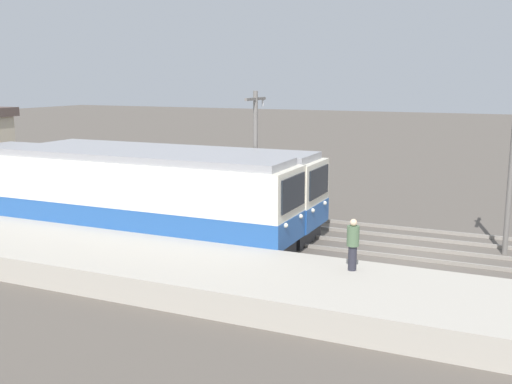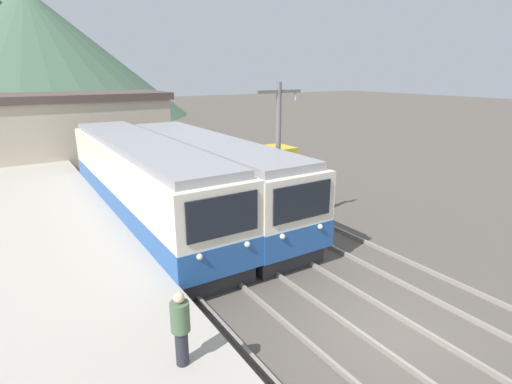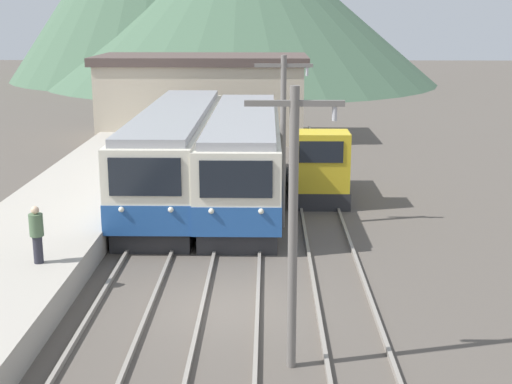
# 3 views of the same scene
# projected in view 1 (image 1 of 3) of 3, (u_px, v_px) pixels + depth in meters

# --- Properties ---
(ground_plane) EXTENTS (200.00, 200.00, 0.00)m
(ground_plane) POSITION_uv_depth(u_px,v_px,m) (413.00, 256.00, 22.65)
(ground_plane) COLOR #564F47
(platform_left) EXTENTS (4.50, 54.00, 0.84)m
(platform_left) POSITION_uv_depth(u_px,v_px,m) (376.00, 301.00, 16.97)
(platform_left) COLOR #ADA599
(platform_left) RESTS_ON ground
(track_left) EXTENTS (1.54, 60.00, 0.14)m
(track_left) POSITION_uv_depth(u_px,v_px,m) (400.00, 275.00, 20.31)
(track_left) COLOR gray
(track_left) RESTS_ON ground
(track_center) EXTENTS (1.54, 60.00, 0.14)m
(track_center) POSITION_uv_depth(u_px,v_px,m) (414.00, 253.00, 22.82)
(track_center) COLOR gray
(track_center) RESTS_ON ground
(track_right) EXTENTS (1.54, 60.00, 0.14)m
(track_right) POSITION_uv_depth(u_px,v_px,m) (426.00, 235.00, 25.51)
(track_right) COLOR gray
(track_right) RESTS_ON ground
(commuter_train_left) EXTENTS (2.84, 15.15, 3.71)m
(commuter_train_left) POSITION_uv_depth(u_px,v_px,m) (122.00, 200.00, 24.57)
(commuter_train_left) COLOR #28282B
(commuter_train_left) RESTS_ON ground
(commuter_train_center) EXTENTS (2.84, 13.89, 3.63)m
(commuter_train_center) POSITION_uv_depth(u_px,v_px,m) (172.00, 190.00, 26.82)
(commuter_train_center) COLOR #28282B
(commuter_train_center) RESTS_ON ground
(shunting_locomotive) EXTENTS (2.40, 4.93, 3.00)m
(shunting_locomotive) POSITION_uv_depth(u_px,v_px,m) (191.00, 189.00, 29.91)
(shunting_locomotive) COLOR #28282B
(shunting_locomotive) RESTS_ON ground
(catenary_mast_near) EXTENTS (2.00, 0.20, 6.10)m
(catenary_mast_near) POSITION_uv_depth(u_px,v_px,m) (511.00, 168.00, 22.29)
(catenary_mast_near) COLOR slate
(catenary_mast_near) RESTS_ON ground
(catenary_mast_mid) EXTENTS (2.00, 0.20, 6.10)m
(catenary_mast_mid) POSITION_uv_depth(u_px,v_px,m) (256.00, 153.00, 26.48)
(catenary_mast_mid) COLOR slate
(catenary_mast_mid) RESTS_ON ground
(person_on_platform) EXTENTS (0.38, 0.38, 1.61)m
(person_on_platform) POSITION_uv_depth(u_px,v_px,m) (353.00, 243.00, 18.18)
(person_on_platform) COLOR #282833
(person_on_platform) RESTS_ON platform_left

